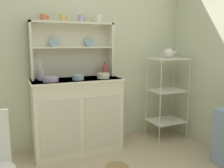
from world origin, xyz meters
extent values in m
cube|color=beige|center=(0.00, 1.62, 1.25)|extent=(3.84, 0.05, 2.50)
cube|color=silver|center=(0.02, 1.37, 0.45)|extent=(1.04, 0.42, 0.90)
cube|color=beige|center=(-0.23, 1.16, 0.40)|extent=(0.44, 0.01, 0.63)
cube|color=beige|center=(0.27, 1.16, 0.40)|extent=(0.44, 0.01, 0.63)
cube|color=white|center=(0.02, 1.37, 0.88)|extent=(1.07, 0.45, 0.02)
cube|color=silver|center=(0.02, 1.57, 1.23)|extent=(1.00, 0.02, 0.67)
cube|color=silver|center=(-0.46, 1.49, 1.23)|extent=(0.02, 0.18, 0.67)
cube|color=silver|center=(0.51, 1.49, 1.23)|extent=(0.02, 0.18, 0.67)
cube|color=silver|center=(0.02, 1.49, 1.26)|extent=(0.96, 0.16, 0.02)
cube|color=silver|center=(0.02, 1.49, 1.55)|extent=(1.00, 0.18, 0.02)
cylinder|color=#8EB2D1|center=(-0.20, 1.53, 1.32)|extent=(0.11, 0.03, 0.11)
cylinder|color=#8EB2D1|center=(0.24, 1.53, 1.32)|extent=(0.11, 0.03, 0.11)
cylinder|color=silver|center=(1.05, 1.13, 0.56)|extent=(0.01, 0.01, 1.11)
cylinder|color=silver|center=(1.50, 1.13, 0.56)|extent=(0.01, 0.01, 1.11)
cylinder|color=silver|center=(1.05, 1.48, 0.56)|extent=(0.01, 0.01, 1.11)
cylinder|color=silver|center=(1.50, 1.48, 0.56)|extent=(0.01, 0.01, 1.11)
cube|color=silver|center=(1.28, 1.31, 1.11)|extent=(0.47, 0.37, 0.01)
cube|color=silver|center=(1.28, 1.31, 0.67)|extent=(0.47, 0.37, 0.01)
cube|color=silver|center=(1.28, 1.31, 0.24)|extent=(0.47, 0.37, 0.01)
cylinder|color=#C67556|center=(-0.31, 1.49, 1.60)|extent=(0.08, 0.08, 0.08)
torus|color=#C67556|center=(-0.26, 1.49, 1.60)|extent=(0.01, 0.04, 0.04)
cylinder|color=#DBB760|center=(-0.10, 1.49, 1.60)|extent=(0.06, 0.06, 0.08)
torus|color=#DBB760|center=(-0.05, 1.49, 1.61)|extent=(0.01, 0.05, 0.05)
cylinder|color=#B79ECC|center=(0.12, 1.49, 1.60)|extent=(0.07, 0.07, 0.08)
torus|color=#B79ECC|center=(0.17, 1.49, 1.61)|extent=(0.01, 0.05, 0.05)
cylinder|color=silver|center=(0.34, 1.49, 1.61)|extent=(0.08, 0.08, 0.09)
torus|color=silver|center=(0.39, 1.49, 1.61)|extent=(0.01, 0.05, 0.05)
cylinder|color=#B79ECC|center=(-0.29, 1.29, 0.92)|extent=(0.17, 0.17, 0.05)
cylinder|color=#8EB2D1|center=(0.02, 1.29, 0.93)|extent=(0.13, 0.13, 0.06)
cylinder|color=silver|center=(0.33, 1.29, 0.93)|extent=(0.15, 0.15, 0.06)
cylinder|color=#B74C47|center=(0.41, 1.45, 0.96)|extent=(0.06, 0.06, 0.14)
cylinder|color=#B74C47|center=(0.41, 1.45, 1.05)|extent=(0.03, 0.03, 0.03)
cylinder|color=#4C382D|center=(0.41, 1.45, 1.07)|extent=(0.03, 0.03, 0.01)
cylinder|color=#B2B7C6|center=(-0.37, 1.45, 0.95)|extent=(0.08, 0.08, 0.11)
cylinder|color=silver|center=(-0.37, 1.42, 1.03)|extent=(0.03, 0.01, 0.17)
ellipsoid|color=silver|center=(-0.37, 1.42, 1.12)|extent=(0.02, 0.01, 0.01)
cylinder|color=silver|center=(-0.38, 1.42, 1.03)|extent=(0.02, 0.01, 0.17)
ellipsoid|color=silver|center=(-0.38, 1.42, 1.12)|extent=(0.02, 0.01, 0.01)
sphere|color=white|center=(1.28, 1.31, 1.18)|extent=(0.13, 0.13, 0.13)
sphere|color=silver|center=(1.28, 1.31, 1.25)|extent=(0.02, 0.02, 0.02)
cylinder|color=white|center=(1.37, 1.31, 1.19)|extent=(0.09, 0.02, 0.07)
torus|color=white|center=(1.20, 1.31, 1.18)|extent=(0.01, 0.08, 0.08)
camera|label=1|loc=(-0.70, -1.37, 1.32)|focal=38.51mm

